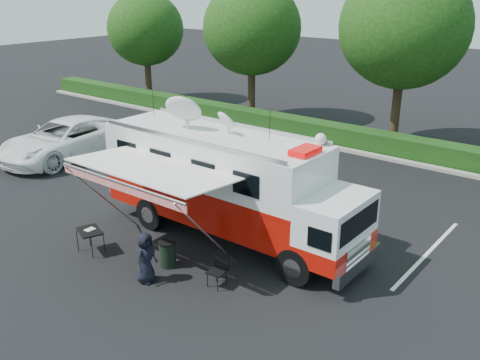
% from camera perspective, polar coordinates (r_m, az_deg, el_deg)
% --- Properties ---
extents(ground_plane, '(120.00, 120.00, 0.00)m').
position_cam_1_polar(ground_plane, '(17.76, -1.01, -6.20)').
color(ground_plane, black).
rests_on(ground_plane, ground).
extents(back_border, '(60.00, 6.14, 8.87)m').
position_cam_1_polar(back_border, '(26.87, 19.15, 13.03)').
color(back_border, '#9E998E').
rests_on(back_border, ground_plane).
extents(stall_lines, '(24.12, 5.50, 0.01)m').
position_cam_1_polar(stall_lines, '(20.20, 3.29, -2.79)').
color(stall_lines, silver).
rests_on(stall_lines, ground_plane).
extents(command_truck, '(9.19, 2.53, 4.41)m').
position_cam_1_polar(command_truck, '(17.04, -1.25, -0.44)').
color(command_truck, black).
rests_on(command_truck, ground_plane).
extents(awning, '(5.01, 2.59, 3.03)m').
position_cam_1_polar(awning, '(15.48, -9.84, 0.81)').
color(awning, white).
rests_on(awning, ground_plane).
extents(white_suv, '(3.58, 6.83, 1.83)m').
position_cam_1_polar(white_suv, '(27.02, -17.92, 2.28)').
color(white_suv, white).
rests_on(white_suv, ground_plane).
extents(person, '(0.58, 0.79, 1.49)m').
position_cam_1_polar(person, '(15.60, -9.84, -10.58)').
color(person, black).
rests_on(person, ground_plane).
extents(folding_table, '(1.05, 0.90, 0.75)m').
position_cam_1_polar(folding_table, '(17.22, -15.75, -5.33)').
color(folding_table, black).
rests_on(folding_table, ground_plane).
extents(folding_chair, '(0.53, 0.55, 0.98)m').
position_cam_1_polar(folding_chair, '(14.94, -2.21, -9.19)').
color(folding_chair, black).
rests_on(folding_chair, ground_plane).
extents(trash_bin, '(0.53, 0.53, 0.80)m').
position_cam_1_polar(trash_bin, '(16.09, -7.74, -7.78)').
color(trash_bin, black).
rests_on(trash_bin, ground_plane).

